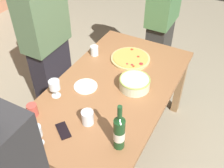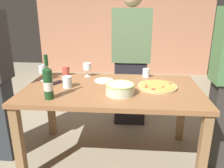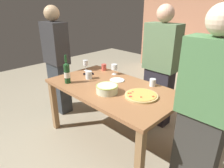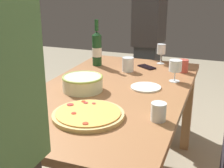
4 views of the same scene
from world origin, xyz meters
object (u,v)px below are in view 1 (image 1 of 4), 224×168
Objects in this scene: cup_spare at (88,117)px; person_host at (162,20)px; dining_table at (112,96)px; person_guest_right at (47,43)px; cup_ceramic at (33,110)px; side_plate at (86,86)px; wine_glass_by_bottle at (54,85)px; serving_bowl at (135,83)px; cell_phone at (63,131)px; pizza at (130,58)px; wine_bottle at (119,132)px; wine_glass_near_pizza at (36,132)px; cup_amber at (94,51)px.

cup_spare is 1.49m from person_host.
person_guest_right is (0.17, 0.78, 0.19)m from dining_table.
side_plate is at bearing -21.25° from cup_ceramic.
wine_glass_by_bottle is 0.24m from cup_ceramic.
serving_bowl reaches higher than cell_phone.
wine_bottle is (-0.89, -0.34, 0.12)m from pizza.
cup_ceramic is (0.18, 0.20, -0.07)m from wine_glass_near_pizza.
cup_amber is at bearing 104.25° from pizza.
cup_amber is 0.86× the size of cup_spare.
person_host reaches higher than serving_bowl.
cup_amber is (0.81, 0.67, -0.09)m from wine_bottle.
serving_bowl is at bearing 14.93° from cell_phone.
serving_bowl is at bearing -40.37° from cup_ceramic.
wine_bottle is 0.41m from cell_phone.
side_plate is at bearing 116.85° from serving_bowl.
serving_bowl is 0.58m from cup_amber.
side_plate is at bearing 116.75° from dining_table.
cell_phone is 1.64m from person_host.
side_plate is at bearing 162.69° from pizza.
person_host is at bearing 10.50° from wine_bottle.
wine_glass_by_bottle is 0.38m from cell_phone.
pizza is at bearing 32.79° from cell_phone.
person_guest_right is at bearing 79.75° from cell_phone.
cell_phone is 1.00m from person_guest_right.
cell_phone is at bearing -33.69° from person_guest_right.
wine_glass_near_pizza reaches higher than cup_spare.
wine_glass_by_bottle is (-0.29, 0.34, 0.20)m from dining_table.
cup_ceramic reaches higher than cell_phone.
serving_bowl is 0.62m from wine_glass_by_bottle.
cell_phone is at bearing 159.23° from serving_bowl.
serving_bowl is 2.38× the size of cup_spare.
wine_bottle reaches higher than cell_phone.
cup_ceramic is at bearing 158.75° from side_plate.
cell_phone is at bearing 177.08° from pizza.
wine_glass_by_bottle is at bearing 156.61° from pizza.
person_host is at bearing 32.31° from cell_phone.
dining_table is 0.95× the size of person_host.
cup_spare is 0.55× the size of side_plate.
wine_glass_near_pizza is 1.07m from person_guest_right.
wine_glass_near_pizza is at bearing -131.21° from cup_ceramic.
person_host reaches higher than cup_ceramic.
person_host is (1.08, -0.02, 0.20)m from dining_table.
wine_glass_by_bottle is (0.41, 0.18, -0.01)m from wine_glass_near_pizza.
cup_spare is at bearing 75.29° from wine_bottle.
wine_bottle is at bearing -106.48° from wine_glass_by_bottle.
cup_spare is (0.30, -0.18, -0.06)m from wine_glass_near_pizza.
wine_glass_near_pizza is 1.79× the size of cup_amber.
wine_glass_near_pizza is (-0.22, 0.46, -0.02)m from wine_bottle.
wine_glass_near_pizza is 0.10× the size of person_guest_right.
serving_bowl is 1.55× the size of wine_glass_near_pizza.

